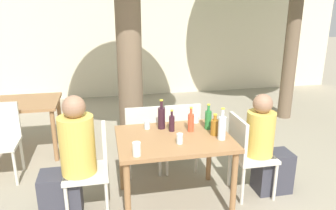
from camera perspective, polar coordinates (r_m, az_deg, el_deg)
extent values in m
plane|color=gray|center=(3.76, 0.97, -16.46)|extent=(30.00, 30.00, 0.00)
cube|color=beige|center=(7.52, -6.54, 12.13)|extent=(10.00, 0.08, 2.80)
cylinder|color=brown|center=(4.41, -6.67, 6.24)|extent=(0.33, 0.33, 2.49)
cylinder|color=brown|center=(6.34, 20.73, 9.82)|extent=(0.24, 0.24, 2.73)
cube|color=#996B42|center=(3.39, 1.03, -5.86)|extent=(1.17, 0.88, 0.04)
cylinder|color=#996B42|center=(3.17, -7.06, -15.71)|extent=(0.06, 0.06, 0.73)
cylinder|color=#996B42|center=(3.40, 11.39, -13.55)|extent=(0.06, 0.06, 0.73)
cylinder|color=#996B42|center=(3.83, -8.06, -9.52)|extent=(0.06, 0.06, 0.73)
cylinder|color=#996B42|center=(4.02, 7.18, -8.15)|extent=(0.06, 0.06, 0.73)
cube|color=#996B42|center=(5.02, -25.74, 0.21)|extent=(1.28, 0.82, 0.04)
cylinder|color=#996B42|center=(4.70, -19.18, -5.10)|extent=(0.06, 0.06, 0.73)
cylinder|color=#996B42|center=(5.35, -18.32, -2.26)|extent=(0.06, 0.06, 0.73)
cube|color=beige|center=(3.46, -14.09, -11.37)|extent=(0.44, 0.44, 0.04)
cube|color=beige|center=(3.34, -10.95, -7.53)|extent=(0.04, 0.44, 0.45)
cylinder|color=beige|center=(3.75, -16.69, -13.31)|extent=(0.04, 0.04, 0.44)
cylinder|color=beige|center=(3.43, -17.18, -16.53)|extent=(0.04, 0.04, 0.44)
cylinder|color=beige|center=(3.73, -10.74, -13.02)|extent=(0.04, 0.04, 0.44)
cylinder|color=beige|center=(3.41, -10.56, -16.24)|extent=(0.04, 0.04, 0.44)
cube|color=beige|center=(3.80, 14.59, -8.63)|extent=(0.44, 0.44, 0.04)
cube|color=beige|center=(3.62, 12.03, -5.56)|extent=(0.04, 0.44, 0.45)
cylinder|color=beige|center=(3.85, 18.17, -12.64)|extent=(0.04, 0.04, 0.44)
cylinder|color=beige|center=(4.14, 15.58, -10.16)|extent=(0.04, 0.04, 0.44)
cylinder|color=beige|center=(3.69, 12.88, -13.58)|extent=(0.04, 0.04, 0.44)
cylinder|color=beige|center=(3.99, 10.62, -10.89)|extent=(0.04, 0.04, 0.44)
cube|color=beige|center=(4.16, -4.47, -5.72)|extent=(0.44, 0.44, 0.04)
cube|color=beige|center=(3.88, -4.17, -3.58)|extent=(0.44, 0.04, 0.45)
cylinder|color=beige|center=(4.45, -2.27, -7.41)|extent=(0.04, 0.04, 0.44)
cylinder|color=beige|center=(4.41, -7.19, -7.78)|extent=(0.04, 0.04, 0.44)
cylinder|color=beige|center=(4.12, -1.38, -9.60)|extent=(0.04, 0.04, 0.44)
cylinder|color=beige|center=(4.08, -6.73, -10.04)|extent=(0.04, 0.04, 0.44)
cube|color=beige|center=(4.24, 1.84, -5.23)|extent=(0.44, 0.44, 0.04)
cube|color=beige|center=(3.97, 2.55, -3.09)|extent=(0.44, 0.04, 0.45)
cylinder|color=beige|center=(4.55, 3.59, -6.89)|extent=(0.04, 0.04, 0.44)
cylinder|color=beige|center=(4.47, -1.15, -7.32)|extent=(0.04, 0.04, 0.44)
cylinder|color=beige|center=(4.22, 4.96, -8.98)|extent=(0.04, 0.04, 0.44)
cylinder|color=beige|center=(4.13, -0.17, -9.49)|extent=(0.04, 0.04, 0.44)
cube|color=beige|center=(4.55, -27.14, -2.36)|extent=(0.44, 0.04, 0.45)
cylinder|color=beige|center=(4.33, -25.08, -9.98)|extent=(0.04, 0.04, 0.44)
cylinder|color=beige|center=(4.66, -24.08, -7.86)|extent=(0.04, 0.04, 0.44)
cube|color=#383842|center=(3.59, -18.10, -14.64)|extent=(0.40, 0.31, 0.48)
cylinder|color=gold|center=(3.33, -15.52, -6.74)|extent=(0.34, 0.34, 0.58)
sphere|color=#936B51|center=(3.19, -16.09, -0.32)|extent=(0.22, 0.22, 0.22)
cube|color=#383842|center=(4.02, 17.74, -10.98)|extent=(0.40, 0.28, 0.48)
cylinder|color=gold|center=(3.72, 15.74, -4.83)|extent=(0.31, 0.31, 0.50)
sphere|color=#936B51|center=(3.61, 16.18, 0.22)|extent=(0.21, 0.21, 0.21)
cylinder|color=#287A38|center=(3.58, 7.00, -2.63)|extent=(0.07, 0.07, 0.20)
cylinder|color=#287A38|center=(3.53, 7.08, -0.55)|extent=(0.03, 0.03, 0.07)
cylinder|color=gold|center=(3.52, 7.11, 0.08)|extent=(0.03, 0.03, 0.01)
cylinder|color=#331923|center=(3.50, 0.66, -3.26)|extent=(0.06, 0.06, 0.17)
cylinder|color=#331923|center=(3.46, 0.66, -1.51)|extent=(0.02, 0.02, 0.06)
cylinder|color=gold|center=(3.45, 0.67, -0.95)|extent=(0.03, 0.03, 0.01)
cylinder|color=#9E661E|center=(3.44, 8.13, -3.90)|extent=(0.08, 0.08, 0.16)
cylinder|color=#9E661E|center=(3.40, 8.21, -2.19)|extent=(0.03, 0.03, 0.06)
cylinder|color=gold|center=(3.39, 8.24, -1.64)|extent=(0.04, 0.04, 0.01)
cylinder|color=silver|center=(3.33, 9.39, -4.01)|extent=(0.08, 0.08, 0.24)
cylinder|color=silver|center=(3.27, 9.52, -1.41)|extent=(0.03, 0.03, 0.08)
cylinder|color=gold|center=(3.26, 9.57, -0.62)|extent=(0.04, 0.04, 0.01)
cylinder|color=#DB4C2D|center=(3.50, 4.00, -3.10)|extent=(0.06, 0.06, 0.19)
cylinder|color=#DB4C2D|center=(3.45, 4.05, -1.09)|extent=(0.03, 0.03, 0.07)
cylinder|color=gold|center=(3.44, 4.06, -0.46)|extent=(0.03, 0.03, 0.01)
cylinder|color=#331923|center=(3.56, -1.14, -2.32)|extent=(0.08, 0.08, 0.23)
cylinder|color=#331923|center=(3.51, -1.15, 0.11)|extent=(0.03, 0.03, 0.08)
cylinder|color=gold|center=(3.50, -1.16, 0.84)|extent=(0.04, 0.04, 0.01)
cylinder|color=silver|center=(3.77, 4.85, -2.44)|extent=(0.08, 0.08, 0.08)
cylinder|color=silver|center=(2.98, -5.49, -7.65)|extent=(0.08, 0.08, 0.13)
cylinder|color=silver|center=(3.21, 2.05, -5.87)|extent=(0.06, 0.06, 0.10)
cylinder|color=silver|center=(3.58, -3.66, -3.43)|extent=(0.06, 0.06, 0.10)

